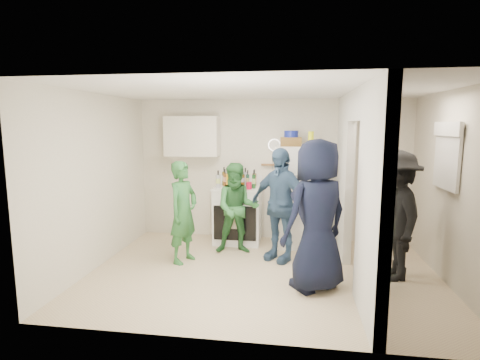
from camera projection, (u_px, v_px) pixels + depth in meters
name	position (u px, v px, depth m)	size (l,w,h in m)	color
floor	(263.00, 273.00, 5.22)	(4.80, 4.80, 0.00)	beige
wall_back	(271.00, 170.00, 6.70)	(4.80, 4.80, 0.00)	silver
wall_front	(248.00, 214.00, 3.37)	(4.80, 4.80, 0.00)	silver
wall_left	(97.00, 181.00, 5.38)	(3.40, 3.40, 0.00)	silver
wall_right	(454.00, 189.00, 4.70)	(3.40, 3.40, 0.00)	silver
ceiling	(264.00, 90.00, 4.86)	(4.80, 4.80, 0.00)	white
partition_pier_back	(344.00, 176.00, 5.94)	(0.12, 1.20, 2.50)	silver
partition_pier_front	(373.00, 204.00, 3.79)	(0.12, 1.20, 2.50)	silver
partition_header	(359.00, 105.00, 4.71)	(0.12, 1.00, 0.40)	silver
stove	(238.00, 214.00, 6.57)	(0.83, 0.69, 0.98)	white
upper_cabinet	(192.00, 136.00, 6.64)	(0.95, 0.34, 0.70)	silver
fridge	(296.00, 196.00, 6.34)	(0.70, 0.68, 1.70)	white
wicker_basket	(291.00, 142.00, 6.27)	(0.35, 0.25, 0.15)	brown
blue_bowl	(291.00, 134.00, 6.26)	(0.24, 0.24, 0.11)	navy
yellow_cup_stack_top	(311.00, 139.00, 6.07)	(0.09, 0.09, 0.25)	#EAF514
wall_clock	(274.00, 145.00, 6.61)	(0.22, 0.22, 0.03)	white
spice_shelf	(271.00, 165.00, 6.64)	(0.35, 0.08, 0.03)	olive
nook_window	(448.00, 156.00, 4.84)	(0.03, 0.70, 0.80)	black
nook_window_frame	(447.00, 156.00, 4.84)	(0.04, 0.76, 0.86)	white
nook_valance	(447.00, 129.00, 4.79)	(0.04, 0.82, 0.18)	white
yellow_cup_stack_stove	(229.00, 182.00, 6.28)	(0.09, 0.09, 0.25)	yellow
red_cup	(249.00, 186.00, 6.26)	(0.09, 0.09, 0.12)	red
person_green_left	(183.00, 212.00, 5.58)	(0.56, 0.37, 1.53)	#316C2B
person_green_center	(237.00, 208.00, 5.98)	(0.71, 0.55, 1.46)	#34763D
person_denim	(279.00, 205.00, 5.64)	(1.01, 0.42, 1.72)	#355374
person_navy	(317.00, 216.00, 4.60)	(0.92, 0.60, 1.89)	black
person_nook	(396.00, 215.00, 4.95)	(1.12, 0.64, 1.73)	black
bottle_a	(224.00, 176.00, 6.65)	(0.07, 0.07, 0.33)	#5B4E12
bottle_b	(228.00, 180.00, 6.41)	(0.06, 0.06, 0.27)	#184818
bottle_c	(234.00, 176.00, 6.63)	(0.06, 0.06, 0.33)	#A0A6AE
bottle_d	(239.00, 179.00, 6.41)	(0.06, 0.06, 0.31)	brown
bottle_e	(245.00, 177.00, 6.65)	(0.07, 0.07, 0.31)	#B4B7C8
bottle_f	(248.00, 179.00, 6.47)	(0.06, 0.06, 0.29)	#173F2E
bottle_g	(254.00, 178.00, 6.56)	(0.07, 0.07, 0.30)	olive
bottle_h	(218.00, 179.00, 6.39)	(0.08, 0.08, 0.30)	#A7ABB3
bottle_i	(243.00, 178.00, 6.58)	(0.07, 0.07, 0.28)	brown
bottle_j	(254.00, 179.00, 6.33)	(0.06, 0.06, 0.31)	#1A4C1E
bottle_k	(225.00, 178.00, 6.53)	(0.06, 0.06, 0.31)	brown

